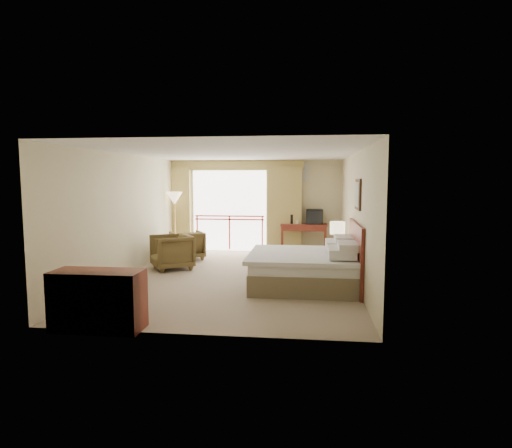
# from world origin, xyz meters

# --- Properties ---
(floor) EXTENTS (7.00, 7.00, 0.00)m
(floor) POSITION_xyz_m (0.00, 0.00, 0.00)
(floor) COLOR gray
(floor) RESTS_ON ground
(ceiling) EXTENTS (7.00, 7.00, 0.00)m
(ceiling) POSITION_xyz_m (0.00, 0.00, 2.70)
(ceiling) COLOR white
(ceiling) RESTS_ON wall_back
(wall_back) EXTENTS (5.00, 0.00, 5.00)m
(wall_back) POSITION_xyz_m (0.00, 3.50, 1.35)
(wall_back) COLOR beige
(wall_back) RESTS_ON ground
(wall_front) EXTENTS (5.00, 0.00, 5.00)m
(wall_front) POSITION_xyz_m (0.00, -3.50, 1.35)
(wall_front) COLOR beige
(wall_front) RESTS_ON ground
(wall_left) EXTENTS (0.00, 7.00, 7.00)m
(wall_left) POSITION_xyz_m (-2.50, 0.00, 1.35)
(wall_left) COLOR beige
(wall_left) RESTS_ON ground
(wall_right) EXTENTS (0.00, 7.00, 7.00)m
(wall_right) POSITION_xyz_m (2.50, 0.00, 1.35)
(wall_right) COLOR beige
(wall_right) RESTS_ON ground
(balcony_door) EXTENTS (2.40, 0.00, 2.40)m
(balcony_door) POSITION_xyz_m (-0.80, 3.48, 1.20)
(balcony_door) COLOR white
(balcony_door) RESTS_ON wall_back
(balcony_railing) EXTENTS (2.09, 0.03, 1.02)m
(balcony_railing) POSITION_xyz_m (-0.80, 3.46, 0.81)
(balcony_railing) COLOR red
(balcony_railing) RESTS_ON wall_back
(curtain_left) EXTENTS (1.00, 0.26, 2.50)m
(curtain_left) POSITION_xyz_m (-2.45, 3.35, 1.25)
(curtain_left) COLOR olive
(curtain_left) RESTS_ON wall_back
(curtain_right) EXTENTS (1.00, 0.26, 2.50)m
(curtain_right) POSITION_xyz_m (0.85, 3.35, 1.25)
(curtain_right) COLOR olive
(curtain_right) RESTS_ON wall_back
(valance) EXTENTS (4.40, 0.22, 0.28)m
(valance) POSITION_xyz_m (-0.80, 3.38, 2.55)
(valance) COLOR olive
(valance) RESTS_ON wall_back
(hvac_vent) EXTENTS (0.50, 0.04, 0.50)m
(hvac_vent) POSITION_xyz_m (1.30, 3.47, 2.35)
(hvac_vent) COLOR silver
(hvac_vent) RESTS_ON wall_back
(bed) EXTENTS (2.13, 2.06, 0.97)m
(bed) POSITION_xyz_m (1.50, -0.60, 0.38)
(bed) COLOR brown
(bed) RESTS_ON floor
(headboard) EXTENTS (0.06, 2.10, 1.30)m
(headboard) POSITION_xyz_m (2.46, -0.60, 0.65)
(headboard) COLOR #5D1C16
(headboard) RESTS_ON wall_right
(framed_art) EXTENTS (0.04, 0.72, 0.60)m
(framed_art) POSITION_xyz_m (2.47, -0.60, 1.85)
(framed_art) COLOR black
(framed_art) RESTS_ON wall_right
(nightstand) EXTENTS (0.41, 0.48, 0.54)m
(nightstand) POSITION_xyz_m (2.20, 0.81, 0.27)
(nightstand) COLOR #5D1C16
(nightstand) RESTS_ON floor
(table_lamp) EXTENTS (0.35, 0.35, 0.61)m
(table_lamp) POSITION_xyz_m (2.20, 0.86, 1.01)
(table_lamp) COLOR tan
(table_lamp) RESTS_ON nightstand
(phone) EXTENTS (0.24, 0.22, 0.09)m
(phone) POSITION_xyz_m (2.15, 0.66, 0.58)
(phone) COLOR black
(phone) RESTS_ON nightstand
(desk) EXTENTS (1.32, 0.64, 0.87)m
(desk) POSITION_xyz_m (1.42, 3.33, 0.67)
(desk) COLOR #5D1C16
(desk) RESTS_ON floor
(tv) EXTENTS (0.47, 0.37, 0.43)m
(tv) POSITION_xyz_m (1.72, 3.26, 1.08)
(tv) COLOR black
(tv) RESTS_ON desk
(coffee_maker) EXTENTS (0.13, 0.13, 0.27)m
(coffee_maker) POSITION_xyz_m (1.07, 3.27, 1.00)
(coffee_maker) COLOR black
(coffee_maker) RESTS_ON desk
(cup) EXTENTS (0.09, 0.09, 0.11)m
(cup) POSITION_xyz_m (1.22, 3.22, 0.91)
(cup) COLOR white
(cup) RESTS_ON desk
(wastebasket) EXTENTS (0.27, 0.27, 0.31)m
(wastebasket) POSITION_xyz_m (0.74, 2.68, 0.15)
(wastebasket) COLOR black
(wastebasket) RESTS_ON floor
(armchair_far) EXTENTS (1.12, 1.13, 0.76)m
(armchair_far) POSITION_xyz_m (-1.70, 2.01, 0.00)
(armchair_far) COLOR #4B3C1E
(armchair_far) RESTS_ON floor
(armchair_near) EXTENTS (1.24, 1.23, 0.83)m
(armchair_near) POSITION_xyz_m (-1.71, 0.70, 0.00)
(armchair_near) COLOR #4B3C1E
(armchair_near) RESTS_ON floor
(side_table) EXTENTS (0.54, 0.54, 0.59)m
(side_table) POSITION_xyz_m (-1.79, 1.40, 0.40)
(side_table) COLOR black
(side_table) RESTS_ON floor
(book) EXTENTS (0.22, 0.26, 0.02)m
(book) POSITION_xyz_m (-1.79, 1.40, 0.59)
(book) COLOR white
(book) RESTS_ON side_table
(floor_lamp) EXTENTS (0.46, 0.46, 1.79)m
(floor_lamp) POSITION_xyz_m (-2.26, 2.76, 1.54)
(floor_lamp) COLOR tan
(floor_lamp) RESTS_ON floor
(dresser) EXTENTS (1.28, 0.54, 0.85)m
(dresser) POSITION_xyz_m (-1.45, -3.46, 0.43)
(dresser) COLOR #5D1C16
(dresser) RESTS_ON floor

